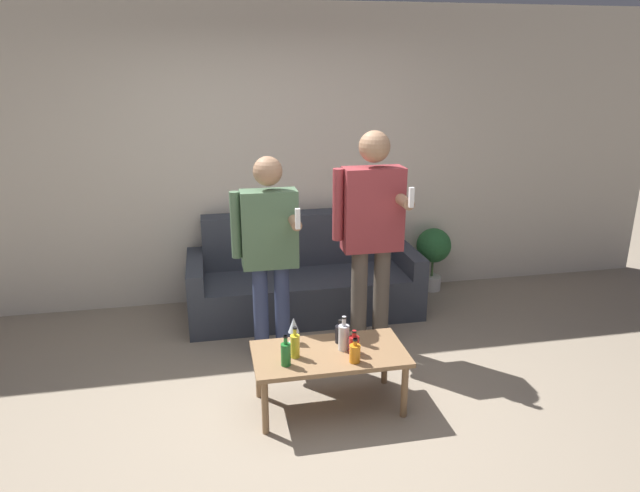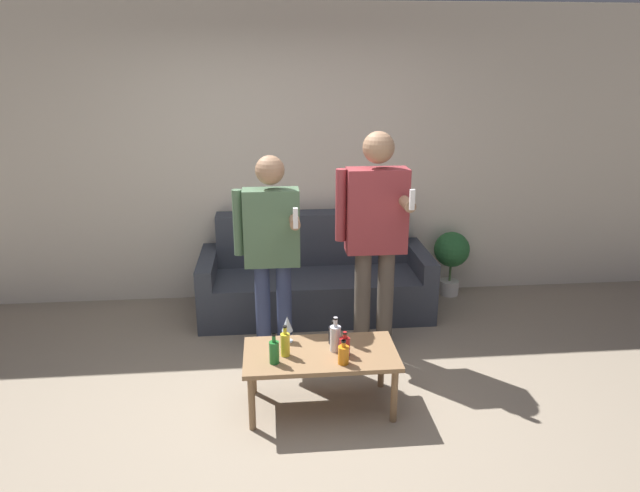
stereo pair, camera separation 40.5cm
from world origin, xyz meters
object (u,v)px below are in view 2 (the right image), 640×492
object	(u,v)px
bottle_orange	(343,354)
person_standing_left	(271,243)
couch	(315,279)
coffee_table	(321,359)
person_standing_right	(375,228)

from	to	relation	value
bottle_orange	person_standing_left	size ratio (longest dim) A/B	0.10
couch	coffee_table	distance (m)	1.58
coffee_table	person_standing_right	world-z (taller)	person_standing_right
coffee_table	person_standing_right	xyz separation A→B (m)	(0.48, 0.72, 0.66)
person_standing_left	person_standing_right	size ratio (longest dim) A/B	0.91
coffee_table	bottle_orange	distance (m)	0.23
person_standing_left	bottle_orange	bearing A→B (deg)	-63.98
couch	person_standing_left	bearing A→B (deg)	-114.62
couch	person_standing_left	world-z (taller)	person_standing_left
person_standing_left	coffee_table	bearing A→B (deg)	-67.38
couch	person_standing_right	bearing A→B (deg)	-65.74
person_standing_right	couch	bearing A→B (deg)	114.26
bottle_orange	person_standing_right	distance (m)	1.10
couch	bottle_orange	distance (m)	1.74
bottle_orange	person_standing_left	xyz separation A→B (m)	(-0.43, 0.87, 0.46)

